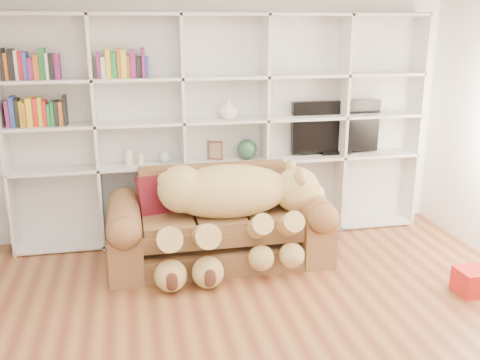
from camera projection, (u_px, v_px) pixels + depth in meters
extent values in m
plane|color=brown|center=(282.00, 354.00, 3.85)|extent=(5.00, 5.00, 0.00)
cube|color=white|center=(221.00, 113.00, 5.81)|extent=(5.00, 0.02, 2.70)
cube|color=silver|center=(222.00, 127.00, 5.82)|extent=(4.40, 0.03, 2.40)
cube|color=silver|center=(4.00, 138.00, 5.24)|extent=(0.03, 0.35, 2.40)
cube|color=silver|center=(96.00, 135.00, 5.41)|extent=(0.03, 0.35, 2.40)
cube|color=silver|center=(183.00, 131.00, 5.59)|extent=(0.03, 0.35, 2.40)
cube|color=silver|center=(265.00, 128.00, 5.76)|extent=(0.03, 0.35, 2.40)
cube|color=silver|center=(341.00, 125.00, 5.93)|extent=(0.03, 0.35, 2.40)
cube|color=silver|center=(414.00, 122.00, 6.10)|extent=(0.03, 0.35, 2.40)
cube|color=silver|center=(225.00, 232.00, 6.00)|extent=(4.40, 0.35, 0.03)
cube|color=silver|center=(225.00, 161.00, 5.77)|extent=(4.40, 0.35, 0.03)
cube|color=silver|center=(224.00, 120.00, 5.64)|extent=(4.40, 0.35, 0.03)
cube|color=silver|center=(224.00, 77.00, 5.52)|extent=(4.40, 0.35, 0.03)
cube|color=silver|center=(223.00, 14.00, 5.34)|extent=(4.40, 0.35, 0.03)
cube|color=brown|center=(220.00, 250.00, 5.33)|extent=(2.04, 0.82, 0.21)
cube|color=brown|center=(220.00, 221.00, 5.22)|extent=(1.51, 0.68, 0.29)
cube|color=brown|center=(213.00, 190.00, 5.52)|extent=(1.51, 0.19, 0.53)
cube|color=brown|center=(126.00, 243.00, 5.11)|extent=(0.31, 0.92, 0.53)
cube|color=brown|center=(307.00, 228.00, 5.46)|extent=(0.31, 0.92, 0.53)
cylinder|color=brown|center=(124.00, 217.00, 5.03)|extent=(0.31, 0.87, 0.31)
cylinder|color=brown|center=(308.00, 204.00, 5.39)|extent=(0.31, 0.87, 0.31)
ellipsoid|color=tan|center=(229.00, 191.00, 5.13)|extent=(1.20, 0.58, 0.52)
sphere|color=tan|center=(182.00, 189.00, 5.02)|extent=(0.45, 0.45, 0.45)
sphere|color=tan|center=(297.00, 190.00, 5.27)|extent=(0.45, 0.45, 0.45)
sphere|color=beige|center=(314.00, 195.00, 5.32)|extent=(0.23, 0.23, 0.23)
sphere|color=#452419|center=(322.00, 195.00, 5.34)|extent=(0.07, 0.07, 0.07)
ellipsoid|color=tan|center=(301.00, 176.00, 5.06)|extent=(0.11, 0.18, 0.18)
ellipsoid|color=tan|center=(291.00, 168.00, 5.36)|extent=(0.11, 0.18, 0.18)
sphere|color=tan|center=(166.00, 180.00, 4.97)|extent=(0.15, 0.15, 0.15)
cylinder|color=tan|center=(257.00, 228.00, 4.95)|extent=(0.20, 0.55, 0.40)
cylinder|color=tan|center=(287.00, 226.00, 5.01)|extent=(0.20, 0.55, 0.40)
cylinder|color=tan|center=(168.00, 240.00, 4.80)|extent=(0.23, 0.64, 0.47)
cylinder|color=tan|center=(204.00, 237.00, 4.87)|extent=(0.23, 0.64, 0.47)
sphere|color=tan|center=(262.00, 259.00, 4.85)|extent=(0.24, 0.24, 0.24)
sphere|color=tan|center=(292.00, 256.00, 4.91)|extent=(0.24, 0.24, 0.24)
sphere|color=tan|center=(171.00, 275.00, 4.72)|extent=(0.29, 0.29, 0.29)
sphere|color=tan|center=(208.00, 272.00, 4.78)|extent=(0.29, 0.29, 0.29)
cube|color=#5C0F25|center=(159.00, 196.00, 5.24)|extent=(0.45, 0.31, 0.43)
cube|color=red|center=(473.00, 281.00, 4.69)|extent=(0.28, 0.27, 0.22)
cube|color=black|center=(335.00, 126.00, 5.97)|extent=(1.02, 0.08, 0.58)
cube|color=black|center=(334.00, 152.00, 6.06)|extent=(0.34, 0.18, 0.04)
cube|color=#57321E|center=(215.00, 150.00, 5.71)|extent=(0.16, 0.08, 0.20)
sphere|color=#2A5235|center=(247.00, 149.00, 5.78)|extent=(0.22, 0.22, 0.22)
cylinder|color=beige|center=(129.00, 157.00, 5.55)|extent=(0.08, 0.08, 0.16)
cylinder|color=beige|center=(141.00, 159.00, 5.57)|extent=(0.09, 0.09, 0.12)
sphere|color=silver|center=(165.00, 157.00, 5.62)|extent=(0.11, 0.11, 0.11)
imported|color=silver|center=(228.00, 109.00, 5.62)|extent=(0.24, 0.24, 0.21)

